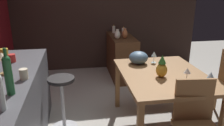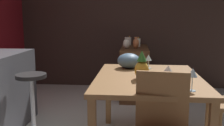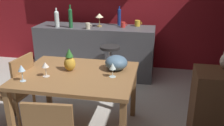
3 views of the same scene
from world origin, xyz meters
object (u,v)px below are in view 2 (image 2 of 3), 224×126
at_px(dining_table, 148,85).
at_px(vase_copper, 136,43).
at_px(wine_glass_center, 193,73).
at_px(pineapple_centerpiece, 142,67).
at_px(wine_glass_right, 149,58).
at_px(pillar_candle_short, 138,43).
at_px(vase_ceramic_ivory, 126,44).
at_px(pillar_candle_tall, 129,41).
at_px(fruit_bowl, 129,61).
at_px(bar_stool, 33,104).
at_px(wine_glass_left, 168,70).
at_px(sideboard_cabinet, 134,71).

xyz_separation_m(dining_table, vase_copper, (1.63, 0.12, 0.25)).
height_order(wine_glass_center, pineapple_centerpiece, pineapple_centerpiece).
distance_m(wine_glass_right, pillar_candle_short, 1.54).
bearing_deg(vase_copper, wine_glass_right, -173.53).
xyz_separation_m(wine_glass_right, vase_ceramic_ivory, (1.18, 0.29, 0.05)).
relative_size(pillar_candle_tall, vase_ceramic_ivory, 0.93).
height_order(pineapple_centerpiece, vase_ceramic_ivory, pineapple_centerpiece).
bearing_deg(pillar_candle_short, wine_glass_center, -171.08).
xyz_separation_m(dining_table, fruit_bowl, (0.41, 0.20, 0.16)).
distance_m(pineapple_centerpiece, pillar_candle_tall, 2.29).
height_order(wine_glass_right, vase_ceramic_ivory, vase_ceramic_ivory).
bearing_deg(bar_stool, fruit_bowl, -74.61).
distance_m(bar_stool, vase_copper, 1.93).
bearing_deg(fruit_bowl, pillar_candle_short, -4.56).
height_order(pillar_candle_short, vase_copper, vase_copper).
bearing_deg(fruit_bowl, wine_glass_left, -154.01).
relative_size(bar_stool, wine_glass_right, 4.55).
bearing_deg(wine_glass_center, wine_glass_left, 41.17).
distance_m(dining_table, wine_glass_right, 0.45).
distance_m(pillar_candle_short, vase_copper, 0.33).
distance_m(wine_glass_right, pillar_candle_tall, 1.79).
distance_m(pineapple_centerpiece, vase_copper, 1.73).
xyz_separation_m(bar_stool, vase_ceramic_ivory, (1.46, -0.96, 0.53)).
xyz_separation_m(sideboard_cabinet, pillar_candle_tall, (0.35, 0.10, 0.48)).
distance_m(pineapple_centerpiece, vase_ceramic_ivory, 1.70).
height_order(dining_table, pineapple_centerpiece, pineapple_centerpiece).
relative_size(wine_glass_center, vase_ceramic_ivory, 0.98).
distance_m(dining_table, bar_stool, 1.26).
bearing_deg(bar_stool, dining_table, -95.94).
height_order(sideboard_cabinet, pillar_candle_short, pillar_candle_short).
xyz_separation_m(bar_stool, wine_glass_right, (0.28, -1.24, 0.48)).
bearing_deg(vase_ceramic_ivory, pillar_candle_tall, -3.20).
xyz_separation_m(fruit_bowl, vase_ceramic_ivory, (1.18, 0.07, 0.08)).
bearing_deg(fruit_bowl, sideboard_cabinet, -2.45).
distance_m(wine_glass_right, vase_copper, 1.23).
relative_size(dining_table, wine_glass_left, 7.88).
xyz_separation_m(fruit_bowl, vase_copper, (1.22, -0.08, 0.08)).
distance_m(wine_glass_left, vase_ceramic_ivory, 1.93).
bearing_deg(sideboard_cabinet, wine_glass_right, -173.70).
bearing_deg(pineapple_centerpiece, pillar_candle_short, 0.19).
bearing_deg(wine_glass_left, bar_stool, 72.81).
bearing_deg(dining_table, wine_glass_left, -153.56).
bearing_deg(vase_ceramic_ivory, wine_glass_left, -167.64).
bearing_deg(fruit_bowl, vase_ceramic_ivory, 3.34).
xyz_separation_m(sideboard_cabinet, wine_glass_center, (-2.31, -0.44, 0.47)).
distance_m(bar_stool, pillar_candle_short, 2.21).
relative_size(sideboard_cabinet, bar_stool, 1.55).
bearing_deg(pillar_candle_tall, wine_glass_right, -171.86).
bearing_deg(wine_glass_right, bar_stool, 102.75).
bearing_deg(fruit_bowl, vase_copper, -3.74).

